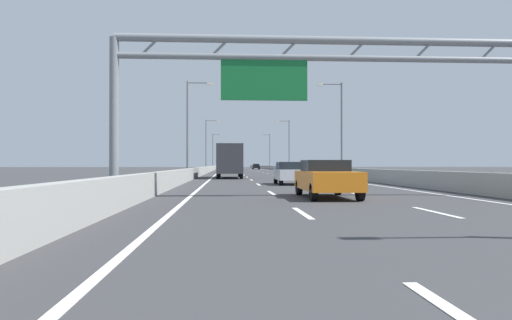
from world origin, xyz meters
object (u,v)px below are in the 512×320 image
Objects in this scene: streetlamp_right_distant at (269,149)px; white_car at (290,173)px; green_car at (320,171)px; streetlamp_right_far at (288,142)px; streetlamp_right_mid at (339,123)px; red_car at (227,166)px; streetlamp_left_distant at (214,149)px; sign_gantry at (315,74)px; streetlamp_left_far at (207,142)px; yellow_car at (229,167)px; streetlamp_left_mid at (190,123)px; blue_car at (228,168)px; orange_car at (326,178)px; black_car at (256,166)px; box_truck at (230,160)px.

streetlamp_right_distant is 2.18× the size of white_car.
streetlamp_right_far is at bearing 85.74° from green_car.
streetlamp_right_mid is 2.18× the size of white_car.
red_car is at bearing 94.72° from green_car.
streetlamp_right_distant is at bearing 0.00° from streetlamp_left_distant.
sign_gantry reaches higher than red_car.
streetlamp_left_far is 32.88m from yellow_car.
streetlamp_left_mid and streetlamp_right_distant have the same top height.
streetlamp_right_distant is 2.27× the size of green_car.
blue_car is at bearing 95.91° from white_car.
streetlamp_right_mid is at bearing 75.00° from sign_gantry.
green_car is 83.24m from yellow_car.
streetlamp_left_distant is at bearing 90.00° from streetlamp_left_mid.
streetlamp_right_mid is 19.05m from white_car.
streetlamp_left_mid is 30.67m from orange_car.
orange_car is (-7.41, -29.37, -4.64)m from streetlamp_right_mid.
sign_gantry is at bearing -84.18° from streetlamp_left_far.
streetlamp_right_distant reaches higher than black_car.
streetlamp_right_mid is at bearing -62.60° from blue_car.
streetlamp_right_mid is 11.90m from box_truck.
streetlamp_right_distant is 1.07× the size of box_truck.
streetlamp_left_mid is at bearing -100.24° from streetlamp_right_distant.
blue_car is at bearing -97.65° from black_car.
red_car is at bearing 91.82° from sign_gantry.
white_car is (-3.34, -93.32, 0.00)m from black_car.
sign_gantry is 1.75× the size of streetlamp_right_mid.
sign_gantry is 3.97× the size of green_car.
streetlamp_right_distant is 12.26m from red_car.
red_car is at bearing -174.77° from streetlamp_right_distant.
streetlamp_left_distant is 2.27× the size of green_car.
orange_car reaches higher than red_car.
orange_car is 12.37m from white_car.
white_car is at bearing -82.47° from streetlamp_left_far.
box_truck is at bearing -84.91° from streetlamp_left_far.
streetlamp_left_mid reaches higher than sign_gantry.
streetlamp_right_far reaches higher than blue_car.
orange_car is 0.51× the size of box_truck.
green_car is at bearing 79.74° from orange_car.
streetlamp_left_far is 52.05m from green_car.
streetlamp_left_far is 43.94m from streetlamp_right_distant.
streetlamp_left_mid is 2.23× the size of blue_car.
blue_car is at bearing 94.27° from orange_car.
streetlamp_right_mid is at bearing -90.00° from streetlamp_right_distant.
streetlamp_left_far is at bearing 95.82° from sign_gantry.
streetlamp_left_far is at bearing 96.07° from orange_car.
streetlamp_left_mid reaches higher than green_car.
white_car is at bearing -85.57° from streetlamp_left_distant.
orange_car is at bearing -75.63° from streetlamp_left_mid.
streetlamp_left_distant and streetlamp_right_distant have the same top height.
red_car is 59.98m from blue_car.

